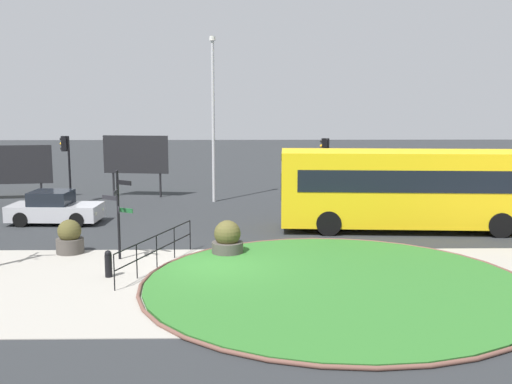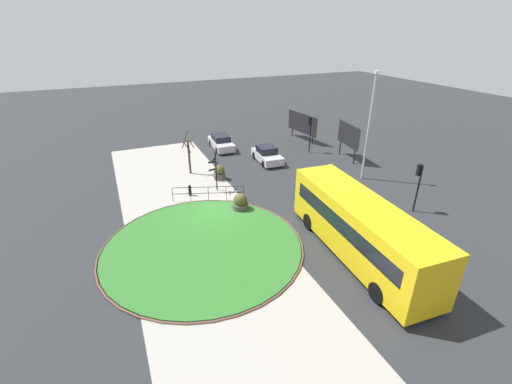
{
  "view_description": "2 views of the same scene",
  "coord_description": "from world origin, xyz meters",
  "px_view_note": "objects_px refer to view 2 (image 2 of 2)",
  "views": [
    {
      "loc": [
        1.09,
        -19.59,
        5.52
      ],
      "look_at": [
        1.48,
        4.04,
        1.87
      ],
      "focal_mm": 43.5,
      "sensor_mm": 36.0,
      "label": 1
    },
    {
      "loc": [
        20.16,
        -5.83,
        11.61
      ],
      "look_at": [
        1.25,
        2.41,
        1.57
      ],
      "focal_mm": 24.28,
      "sensor_mm": 36.0,
      "label": 2
    }
  ],
  "objects_px": {
    "bollard_foreground": "(190,190)",
    "billboard_left": "(349,135)",
    "traffic_light_near": "(310,127)",
    "lamppost_tall": "(369,124)",
    "street_tree_bare": "(189,154)",
    "car_far_lane": "(221,142)",
    "bus_yellow": "(360,228)",
    "traffic_light_far": "(419,177)",
    "car_near_lane": "(267,155)",
    "planter_kerbside": "(240,203)",
    "planter_near_signpost": "(220,173)",
    "signpost_directional": "(215,169)",
    "billboard_right": "(303,123)"
  },
  "relations": [
    {
      "from": "signpost_directional",
      "to": "billboard_right",
      "type": "height_order",
      "value": "signpost_directional"
    },
    {
      "from": "billboard_left",
      "to": "car_far_lane",
      "type": "bearing_deg",
      "value": -119.89
    },
    {
      "from": "bus_yellow",
      "to": "billboard_left",
      "type": "bearing_deg",
      "value": -30.99
    },
    {
      "from": "billboard_right",
      "to": "car_far_lane",
      "type": "bearing_deg",
      "value": -102.34
    },
    {
      "from": "bus_yellow",
      "to": "traffic_light_far",
      "type": "xyz_separation_m",
      "value": [
        -2.63,
        6.82,
        0.71
      ]
    },
    {
      "from": "traffic_light_far",
      "to": "street_tree_bare",
      "type": "relative_size",
      "value": 0.92
    },
    {
      "from": "planter_kerbside",
      "to": "traffic_light_near",
      "type": "bearing_deg",
      "value": 128.77
    },
    {
      "from": "traffic_light_far",
      "to": "billboard_left",
      "type": "relative_size",
      "value": 0.93
    },
    {
      "from": "bus_yellow",
      "to": "car_near_lane",
      "type": "relative_size",
      "value": 2.68
    },
    {
      "from": "lamppost_tall",
      "to": "street_tree_bare",
      "type": "xyz_separation_m",
      "value": [
        -6.72,
        -12.84,
        -2.84
      ]
    },
    {
      "from": "billboard_right",
      "to": "planter_near_signpost",
      "type": "bearing_deg",
      "value": -67.89
    },
    {
      "from": "car_far_lane",
      "to": "street_tree_bare",
      "type": "bearing_deg",
      "value": -38.46
    },
    {
      "from": "signpost_directional",
      "to": "planter_kerbside",
      "type": "bearing_deg",
      "value": 8.95
    },
    {
      "from": "bus_yellow",
      "to": "street_tree_bare",
      "type": "relative_size",
      "value": 2.93
    },
    {
      "from": "bollard_foreground",
      "to": "billboard_left",
      "type": "xyz_separation_m",
      "value": [
        -1.82,
        15.58,
        1.85
      ]
    },
    {
      "from": "lamppost_tall",
      "to": "planter_kerbside",
      "type": "xyz_separation_m",
      "value": [
        1.04,
        -11.24,
        -4.02
      ]
    },
    {
      "from": "planter_near_signpost",
      "to": "car_near_lane",
      "type": "bearing_deg",
      "value": 111.99
    },
    {
      "from": "lamppost_tall",
      "to": "street_tree_bare",
      "type": "distance_m",
      "value": 14.77
    },
    {
      "from": "street_tree_bare",
      "to": "traffic_light_far",
      "type": "bearing_deg",
      "value": 44.76
    },
    {
      "from": "bus_yellow",
      "to": "lamppost_tall",
      "type": "bearing_deg",
      "value": -36.69
    },
    {
      "from": "signpost_directional",
      "to": "bollard_foreground",
      "type": "bearing_deg",
      "value": -88.2
    },
    {
      "from": "billboard_left",
      "to": "planter_kerbside",
      "type": "relative_size",
      "value": 2.92
    },
    {
      "from": "signpost_directional",
      "to": "car_near_lane",
      "type": "xyz_separation_m",
      "value": [
        -4.1,
        6.25,
        -1.13
      ]
    },
    {
      "from": "bus_yellow",
      "to": "planter_kerbside",
      "type": "height_order",
      "value": "bus_yellow"
    },
    {
      "from": "bus_yellow",
      "to": "planter_near_signpost",
      "type": "height_order",
      "value": "bus_yellow"
    },
    {
      "from": "car_far_lane",
      "to": "billboard_left",
      "type": "relative_size",
      "value": 1.19
    },
    {
      "from": "traffic_light_far",
      "to": "lamppost_tall",
      "type": "height_order",
      "value": "lamppost_tall"
    },
    {
      "from": "bus_yellow",
      "to": "lamppost_tall",
      "type": "xyz_separation_m",
      "value": [
        -8.45,
        7.22,
        2.8
      ]
    },
    {
      "from": "billboard_left",
      "to": "street_tree_bare",
      "type": "relative_size",
      "value": 0.99
    },
    {
      "from": "bus_yellow",
      "to": "lamppost_tall",
      "type": "height_order",
      "value": "lamppost_tall"
    },
    {
      "from": "car_far_lane",
      "to": "lamppost_tall",
      "type": "distance_m",
      "value": 15.09
    },
    {
      "from": "signpost_directional",
      "to": "car_far_lane",
      "type": "relative_size",
      "value": 0.71
    },
    {
      "from": "bus_yellow",
      "to": "planter_kerbside",
      "type": "xyz_separation_m",
      "value": [
        -7.41,
        -4.02,
        -1.22
      ]
    },
    {
      "from": "bus_yellow",
      "to": "signpost_directional",
      "type": "bearing_deg",
      "value": 26.39
    },
    {
      "from": "car_near_lane",
      "to": "traffic_light_near",
      "type": "distance_m",
      "value": 5.43
    },
    {
      "from": "car_far_lane",
      "to": "traffic_light_far",
      "type": "relative_size",
      "value": 1.29
    },
    {
      "from": "street_tree_bare",
      "to": "car_far_lane",
      "type": "bearing_deg",
      "value": 139.15
    },
    {
      "from": "car_near_lane",
      "to": "street_tree_bare",
      "type": "height_order",
      "value": "street_tree_bare"
    },
    {
      "from": "billboard_right",
      "to": "planter_kerbside",
      "type": "bearing_deg",
      "value": -52.06
    },
    {
      "from": "bollard_foreground",
      "to": "car_near_lane",
      "type": "distance_m",
      "value": 9.31
    },
    {
      "from": "car_near_lane",
      "to": "planter_near_signpost",
      "type": "height_order",
      "value": "car_near_lane"
    },
    {
      "from": "bollard_foreground",
      "to": "planter_kerbside",
      "type": "relative_size",
      "value": 0.69
    },
    {
      "from": "bollard_foreground",
      "to": "traffic_light_near",
      "type": "distance_m",
      "value": 14.39
    },
    {
      "from": "planter_kerbside",
      "to": "planter_near_signpost",
      "type": "bearing_deg",
      "value": 176.51
    },
    {
      "from": "traffic_light_far",
      "to": "planter_near_signpost",
      "type": "distance_m",
      "value": 14.89
    },
    {
      "from": "billboard_left",
      "to": "planter_near_signpost",
      "type": "xyz_separation_m",
      "value": [
        -0.2,
        -12.59,
        -1.74
      ]
    },
    {
      "from": "traffic_light_far",
      "to": "planter_near_signpost",
      "type": "relative_size",
      "value": 2.76
    },
    {
      "from": "billboard_right",
      "to": "planter_near_signpost",
      "type": "distance_m",
      "value": 13.55
    },
    {
      "from": "signpost_directional",
      "to": "bollard_foreground",
      "type": "height_order",
      "value": "signpost_directional"
    },
    {
      "from": "traffic_light_far",
      "to": "planter_near_signpost",
      "type": "height_order",
      "value": "traffic_light_far"
    }
  ]
}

